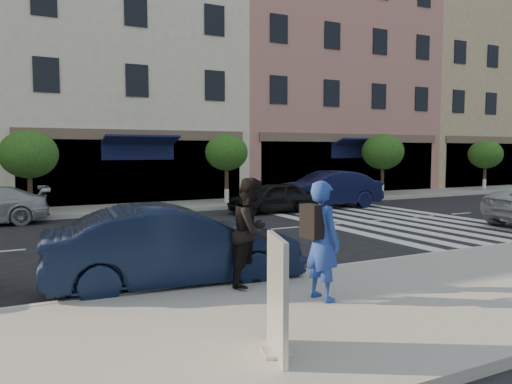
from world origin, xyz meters
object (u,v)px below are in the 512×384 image
object	(u,v)px
photographer	(322,241)
car_near_mid	(175,246)
poster_board	(278,298)
car_far_mid	(273,197)
car_far_right	(326,189)
walker	(252,232)

from	to	relation	value
photographer	car_near_mid	world-z (taller)	photographer
poster_board	car_far_mid	xyz separation A→B (m)	(6.86, 12.34, -0.20)
photographer	car_far_mid	bearing A→B (deg)	-33.49
poster_board	car_far_right	bearing A→B (deg)	70.55
photographer	car_far_mid	distance (m)	12.03
car_near_mid	car_far_mid	xyz separation A→B (m)	(6.83, 8.60, -0.13)
walker	car_far_right	bearing A→B (deg)	10.11
photographer	car_far_right	bearing A→B (deg)	-43.48
photographer	poster_board	size ratio (longest dim) A/B	1.36
photographer	poster_board	xyz separation A→B (m)	(-1.66, -1.51, -0.27)
car_far_right	car_far_mid	bearing A→B (deg)	-75.25
car_near_mid	car_far_right	world-z (taller)	car_far_right
poster_board	walker	bearing A→B (deg)	86.39
car_near_mid	car_far_mid	world-z (taller)	car_near_mid
car_near_mid	car_far_right	xyz separation A→B (m)	(9.77, 9.12, 0.05)
car_far_mid	poster_board	bearing A→B (deg)	-23.97
poster_board	car_near_mid	distance (m)	3.74
walker	poster_board	distance (m)	2.96
car_far_mid	car_far_right	xyz separation A→B (m)	(2.94, 0.52, 0.18)
walker	car_far_mid	size ratio (longest dim) A/B	0.51
car_near_mid	car_far_right	size ratio (longest dim) A/B	0.93
walker	poster_board	bearing A→B (deg)	-150.59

